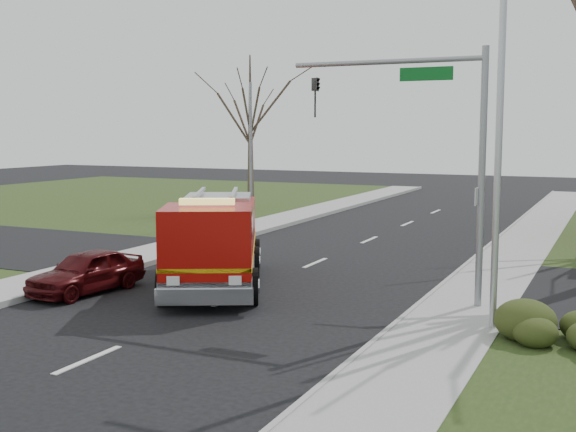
% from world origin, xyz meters
% --- Properties ---
extents(ground, '(120.00, 120.00, 0.00)m').
position_xyz_m(ground, '(0.00, 0.00, 0.00)').
color(ground, black).
rests_on(ground, ground).
extents(sidewalk_right, '(2.40, 80.00, 0.15)m').
position_xyz_m(sidewalk_right, '(6.20, 0.00, 0.07)').
color(sidewalk_right, gray).
rests_on(sidewalk_right, ground).
extents(sidewalk_left, '(2.40, 80.00, 0.15)m').
position_xyz_m(sidewalk_left, '(-6.20, 0.00, 0.07)').
color(sidewalk_left, gray).
rests_on(sidewalk_left, ground).
extents(hedge_corner, '(2.80, 2.00, 0.90)m').
position_xyz_m(hedge_corner, '(9.00, -1.00, 0.58)').
color(hedge_corner, '#283613').
rests_on(hedge_corner, lawn_right).
extents(bare_tree_left, '(4.50, 4.50, 9.00)m').
position_xyz_m(bare_tree_left, '(-10.00, 20.00, 5.56)').
color(bare_tree_left, '#3F3325').
rests_on(bare_tree_left, ground).
extents(traffic_signal_mast, '(5.29, 0.18, 6.80)m').
position_xyz_m(traffic_signal_mast, '(5.21, 1.50, 4.71)').
color(traffic_signal_mast, gray).
rests_on(traffic_signal_mast, ground).
extents(streetlight_pole, '(1.48, 0.16, 8.40)m').
position_xyz_m(streetlight_pole, '(7.14, -0.50, 4.55)').
color(streetlight_pole, '#B7BABF').
rests_on(streetlight_pole, ground).
extents(utility_pole_far, '(0.14, 0.14, 7.00)m').
position_xyz_m(utility_pole_far, '(-6.80, 14.00, 3.50)').
color(utility_pole_far, gray).
rests_on(utility_pole_far, ground).
extents(fire_engine, '(5.40, 7.49, 2.89)m').
position_xyz_m(fire_engine, '(-1.28, 1.18, 1.31)').
color(fire_engine, '#970B07').
rests_on(fire_engine, ground).
extents(parked_car_maroon, '(1.92, 3.84, 1.26)m').
position_xyz_m(parked_car_maroon, '(-4.20, -1.10, 0.63)').
color(parked_car_maroon, '#410A0C').
rests_on(parked_car_maroon, ground).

